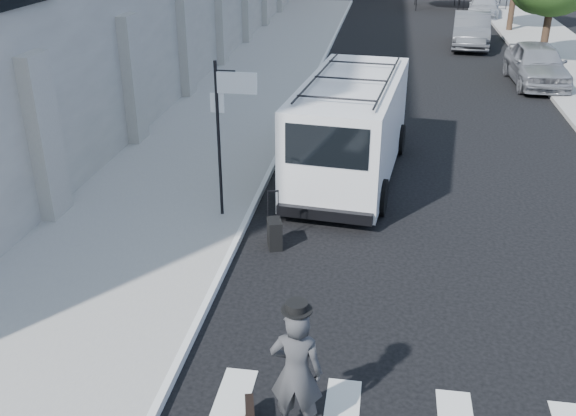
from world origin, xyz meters
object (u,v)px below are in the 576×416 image
(parked_car_a, at_px, (537,64))
(briefcase, at_px, (250,414))
(businessman, at_px, (296,372))
(cargo_van, at_px, (352,127))
(suitcase, at_px, (275,233))
(parked_car_c, at_px, (484,6))
(parked_car_b, at_px, (471,30))

(parked_car_a, bearing_deg, briefcase, -112.33)
(businessman, distance_m, cargo_van, 9.43)
(parked_car_a, bearing_deg, suitcase, -120.01)
(briefcase, bearing_deg, parked_car_c, 64.44)
(parked_car_a, bearing_deg, businessman, -110.70)
(parked_car_a, height_order, parked_car_c, parked_car_a)
(suitcase, bearing_deg, cargo_van, 55.75)
(businessman, xyz_separation_m, briefcase, (-0.65, 0.00, -0.81))
(suitcase, relative_size, parked_car_b, 0.24)
(briefcase, xyz_separation_m, suitcase, (-0.54, 5.08, 0.15))
(suitcase, relative_size, cargo_van, 0.17)
(businessman, height_order, parked_car_a, businessman)
(businessman, bearing_deg, cargo_van, -89.22)
(parked_car_a, bearing_deg, parked_car_c, 88.01)
(businessman, xyz_separation_m, suitcase, (-1.18, 5.08, -0.65))
(briefcase, relative_size, parked_car_b, 0.09)
(parked_car_b, height_order, parked_car_c, parked_car_b)
(briefcase, distance_m, suitcase, 5.11)
(parked_car_b, bearing_deg, briefcase, -96.33)
(briefcase, distance_m, parked_car_b, 28.09)
(suitcase, distance_m, parked_car_c, 33.33)
(suitcase, distance_m, cargo_van, 4.64)
(suitcase, height_order, parked_car_a, parked_car_a)
(businessman, distance_m, parked_car_a, 21.20)
(parked_car_b, bearing_deg, suitcase, -100.14)
(cargo_van, distance_m, parked_car_b, 18.75)
(parked_car_c, bearing_deg, parked_car_b, -92.69)
(cargo_van, relative_size, parked_car_a, 1.46)
(parked_car_b, bearing_deg, parked_car_a, -71.10)
(briefcase, distance_m, parked_car_c, 38.18)
(businessman, xyz_separation_m, parked_car_c, (6.80, 37.44, -0.31))
(parked_car_a, relative_size, parked_car_c, 1.06)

